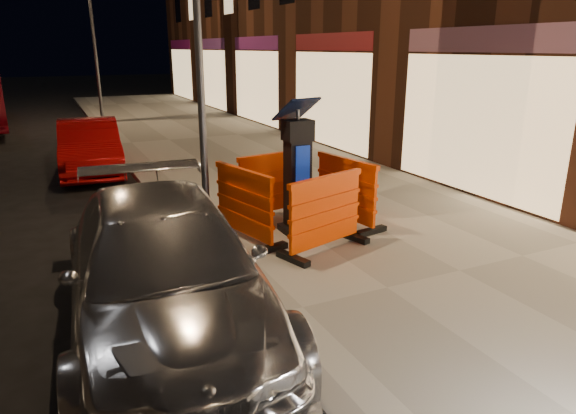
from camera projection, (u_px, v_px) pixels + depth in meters
name	position (u px, v px, depth m)	size (l,w,h in m)	color
ground_plane	(263.00, 328.00, 6.02)	(120.00, 120.00, 0.00)	black
sidewalk	(459.00, 275.00, 7.23)	(6.00, 60.00, 0.15)	gray
kerb	(263.00, 322.00, 6.00)	(0.30, 60.00, 0.15)	slate
parking_kiosk	(298.00, 171.00, 8.45)	(0.67, 0.67, 2.11)	black
barrier_front	(325.00, 214.00, 7.77)	(1.51, 0.62, 1.18)	#E13800
barrier_back	(274.00, 185.00, 9.41)	(1.51, 0.62, 1.18)	#E13800
barrier_kerbside	(244.00, 205.00, 8.20)	(1.51, 0.62, 1.18)	#E13800
barrier_bldgside	(346.00, 191.00, 8.98)	(1.51, 0.62, 1.18)	#E13800
car_silver	(169.00, 328.00, 6.03)	(2.11, 5.20, 1.51)	#ADADB2
car_red	(93.00, 173.00, 13.46)	(1.45, 4.15, 1.37)	maroon
street_lamp_mid	(199.00, 47.00, 7.77)	(0.12, 0.12, 6.00)	#3F3F44
street_lamp_far	(95.00, 47.00, 20.70)	(0.12, 0.12, 6.00)	#3F3F44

